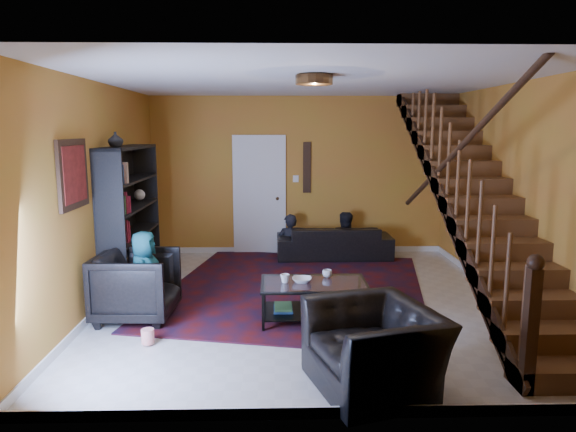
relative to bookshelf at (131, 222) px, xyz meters
name	(u,v)px	position (x,y,z in m)	size (l,w,h in m)	color
floor	(308,302)	(2.40, -0.60, -0.96)	(5.50, 5.50, 0.00)	beige
room	(217,271)	(1.07, 0.73, -0.91)	(5.50, 5.50, 5.50)	#BD662A
staircase	(475,195)	(4.53, -0.60, 0.43)	(0.95, 5.02, 3.18)	brown
bookshelf	(131,222)	(0.00, 0.00, 0.00)	(0.35, 1.80, 2.00)	black
door	(260,197)	(1.70, 2.12, 0.06)	(0.82, 0.05, 2.05)	silver
framed_picture	(73,174)	(-0.17, -1.50, 0.79)	(0.04, 0.74, 0.74)	maroon
wall_hanging	(307,168)	(2.55, 2.13, 0.59)	(0.14, 0.03, 0.90)	black
ceiling_fixture	(314,80)	(2.40, -1.40, 1.78)	(0.40, 0.40, 0.10)	#3F2814
rug	(296,288)	(2.27, -0.04, -0.95)	(3.46, 3.96, 0.02)	#4A0D0D
sofa	(334,242)	(3.01, 1.70, -0.68)	(1.97, 0.77, 0.58)	black
armchair_left	(137,286)	(0.35, -1.15, -0.56)	(0.87, 0.89, 0.81)	black
armchair_right	(374,348)	(2.83, -2.85, -0.61)	(1.10, 0.96, 0.72)	black
person_adult_a	(290,248)	(2.24, 1.75, -0.80)	(0.45, 0.29, 1.23)	black
person_adult_b	(344,247)	(3.19, 1.75, -0.79)	(0.61, 0.48, 1.26)	black
person_child	(145,276)	(0.45, -1.16, -0.43)	(0.52, 0.34, 1.06)	#185A5C
coffee_table	(314,299)	(2.43, -1.28, -0.69)	(1.23, 0.72, 0.47)	black
cup_a	(327,274)	(2.60, -1.07, -0.45)	(0.12, 0.12, 0.09)	#999999
cup_b	(285,278)	(2.09, -1.28, -0.45)	(0.11, 0.11, 0.10)	#999999
bowl	(302,280)	(2.29, -1.27, -0.47)	(0.23, 0.23, 0.06)	#999999
vase	(116,139)	(0.00, -0.50, 1.13)	(0.18, 0.18, 0.19)	#999999
popcorn_bucket	(148,336)	(0.65, -1.91, -0.87)	(0.13, 0.13, 0.15)	red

